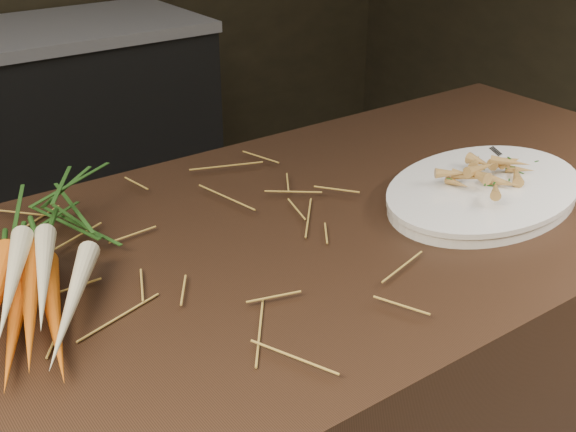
# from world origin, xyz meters

# --- Properties ---
(straw_bedding) EXTENTS (1.40, 0.60, 0.02)m
(straw_bedding) POSITION_xyz_m (0.00, 0.30, 0.91)
(straw_bedding) COLOR olive
(straw_bedding) RESTS_ON main_counter
(root_veg_bunch) EXTENTS (0.29, 0.50, 0.09)m
(root_veg_bunch) POSITION_xyz_m (0.03, 0.41, 0.94)
(root_veg_bunch) COLOR orange
(root_veg_bunch) RESTS_ON main_counter
(serving_platter) EXTENTS (0.43, 0.33, 0.02)m
(serving_platter) POSITION_xyz_m (0.70, 0.21, 0.91)
(serving_platter) COLOR white
(serving_platter) RESTS_ON main_counter
(roasted_veg_heap) EXTENTS (0.21, 0.17, 0.04)m
(roasted_veg_heap) POSITION_xyz_m (0.70, 0.21, 0.94)
(roasted_veg_heap) COLOR #A47035
(roasted_veg_heap) RESTS_ON serving_platter
(serving_fork) EXTENTS (0.07, 0.14, 0.00)m
(serving_fork) POSITION_xyz_m (0.84, 0.22, 0.92)
(serving_fork) COLOR silver
(serving_fork) RESTS_ON serving_platter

